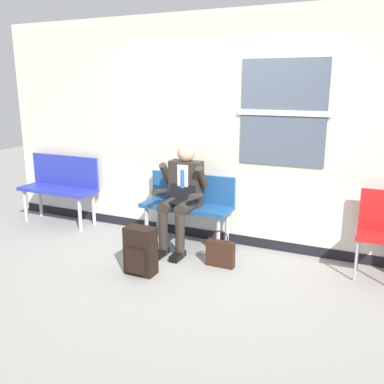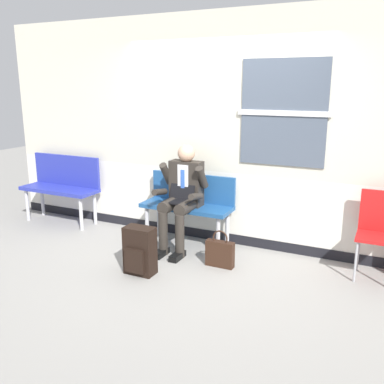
{
  "view_description": "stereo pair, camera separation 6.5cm",
  "coord_description": "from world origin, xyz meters",
  "px_view_note": "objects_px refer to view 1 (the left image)",
  "views": [
    {
      "loc": [
        1.84,
        -4.19,
        1.97
      ],
      "look_at": [
        -0.17,
        0.13,
        0.75
      ],
      "focal_mm": 39.57,
      "sensor_mm": 36.0,
      "label": 1
    },
    {
      "loc": [
        1.9,
        -4.17,
        1.97
      ],
      "look_at": [
        -0.17,
        0.13,
        0.75
      ],
      "focal_mm": 39.57,
      "sensor_mm": 36.0,
      "label": 2
    }
  ],
  "objects_px": {
    "bench_empty": "(61,183)",
    "person_seated": "(182,194)",
    "folding_chair": "(377,226)",
    "handbag": "(220,253)",
    "bench_with_person": "(188,202)",
    "backpack": "(140,251)"
  },
  "relations": [
    {
      "from": "person_seated",
      "to": "handbag",
      "type": "height_order",
      "value": "person_seated"
    },
    {
      "from": "bench_empty",
      "to": "handbag",
      "type": "distance_m",
      "value": 2.76
    },
    {
      "from": "person_seated",
      "to": "backpack",
      "type": "relative_size",
      "value": 2.46
    },
    {
      "from": "person_seated",
      "to": "backpack",
      "type": "height_order",
      "value": "person_seated"
    },
    {
      "from": "bench_empty",
      "to": "folding_chair",
      "type": "distance_m",
      "value": 4.23
    },
    {
      "from": "folding_chair",
      "to": "backpack",
      "type": "bearing_deg",
      "value": -155.45
    },
    {
      "from": "person_seated",
      "to": "folding_chair",
      "type": "relative_size",
      "value": 1.4
    },
    {
      "from": "handbag",
      "to": "bench_empty",
      "type": "bearing_deg",
      "value": 169.22
    },
    {
      "from": "bench_empty",
      "to": "person_seated",
      "type": "distance_m",
      "value": 2.07
    },
    {
      "from": "bench_empty",
      "to": "person_seated",
      "type": "bearing_deg",
      "value": -5.65
    },
    {
      "from": "folding_chair",
      "to": "handbag",
      "type": "bearing_deg",
      "value": -162.51
    },
    {
      "from": "bench_empty",
      "to": "backpack",
      "type": "bearing_deg",
      "value": -27.92
    },
    {
      "from": "handbag",
      "to": "folding_chair",
      "type": "distance_m",
      "value": 1.67
    },
    {
      "from": "bench_empty",
      "to": "handbag",
      "type": "xyz_separation_m",
      "value": [
        2.68,
        -0.51,
        -0.42
      ]
    },
    {
      "from": "person_seated",
      "to": "folding_chair",
      "type": "xyz_separation_m",
      "value": [
        2.17,
        0.18,
        -0.14
      ]
    },
    {
      "from": "bench_empty",
      "to": "folding_chair",
      "type": "height_order",
      "value": "bench_empty"
    },
    {
      "from": "backpack",
      "to": "handbag",
      "type": "relative_size",
      "value": 1.23
    },
    {
      "from": "bench_with_person",
      "to": "folding_chair",
      "type": "xyz_separation_m",
      "value": [
        2.17,
        -0.01,
        0.0
      ]
    },
    {
      "from": "backpack",
      "to": "folding_chair",
      "type": "bearing_deg",
      "value": 24.55
    },
    {
      "from": "backpack",
      "to": "handbag",
      "type": "distance_m",
      "value": 0.89
    },
    {
      "from": "bench_empty",
      "to": "handbag",
      "type": "bearing_deg",
      "value": -10.78
    },
    {
      "from": "bench_with_person",
      "to": "backpack",
      "type": "distance_m",
      "value": 1.08
    }
  ]
}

